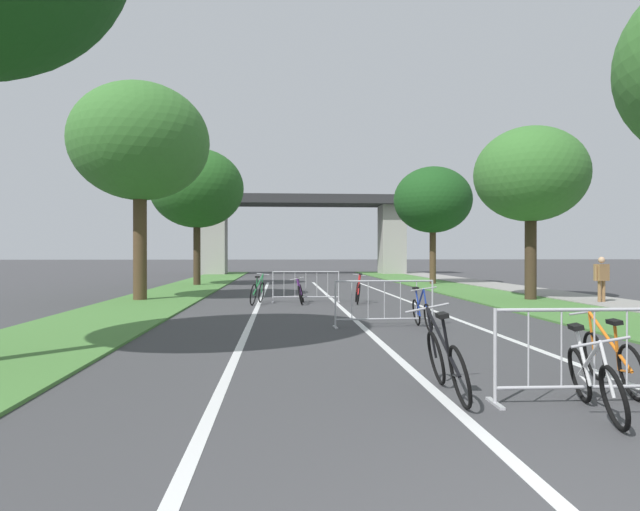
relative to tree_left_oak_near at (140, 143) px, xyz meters
The scene contains 22 objects.
grass_verge_left 6.41m from the tree_left_oak_near, 80.85° to the left, with size 3.09×50.43×0.05m, color #477A38.
grass_verge_right 14.40m from the tree_left_oak_near, 14.34° to the left, with size 3.09×50.43×0.05m, color #477A38.
sidewalk_path_right 16.86m from the tree_left_oak_near, 11.93° to the left, with size 2.32×50.43×0.08m, color gray.
lane_stripe_center 9.10m from the tree_left_oak_near, 22.25° to the right, with size 0.14×29.17×0.01m, color silver.
lane_stripe_right_lane 11.12m from the tree_left_oak_near, 16.51° to the right, with size 0.14×29.17×0.01m, color silver.
lane_stripe_left_lane 7.42m from the tree_left_oak_near, 33.41° to the right, with size 0.14×29.17×0.01m, color silver.
overpass_bridge 25.28m from the tree_left_oak_near, 74.58° to the left, with size 19.98×3.95×6.22m.
tree_left_oak_near is the anchor object (origin of this frame).
tree_left_cypress_far 9.10m from the tree_left_oak_near, 86.28° to the left, with size 4.77×4.77×7.02m.
tree_right_pine_far 13.66m from the tree_left_oak_near, ahead, with size 3.89×3.89×6.07m.
tree_right_pine_near 15.96m from the tree_left_oak_near, 35.62° to the left, with size 4.13×4.13×6.26m.
crowd_barrier_nearest 16.79m from the tree_left_oak_near, 58.73° to the right, with size 2.29×0.48×1.05m.
crowd_barrier_second 11.41m from the tree_left_oak_near, 45.45° to the right, with size 2.30×0.54×1.05m.
crowd_barrier_third 7.65m from the tree_left_oak_near, ahead, with size 2.29×0.51×1.05m.
bicycle_purple_0 7.69m from the tree_left_oak_near, 14.36° to the right, with size 0.52×1.59×0.90m.
bicycle_blue_1 12.19m from the tree_left_oak_near, 43.98° to the right, with size 0.55×1.69×0.96m.
bicycle_white_2 17.07m from the tree_left_oak_near, 60.30° to the right, with size 0.70×1.60×0.90m.
bicycle_red_3 9.13m from the tree_left_oak_near, 11.22° to the right, with size 0.46×1.65×1.01m.
bicycle_orange_4 16.66m from the tree_left_oak_near, 55.96° to the right, with size 0.50×1.65×0.94m.
bicycle_green_6 6.73m from the tree_left_oak_near, 19.43° to the right, with size 0.62×1.74×0.99m.
bicycle_black_7 15.77m from the tree_left_oak_near, 62.93° to the right, with size 0.55×1.76×1.03m.
pedestrian_waiting 16.11m from the tree_left_oak_near, ahead, with size 0.55×0.35×1.54m.
Camera 1 is at (-1.83, -2.19, 1.65)m, focal length 30.97 mm.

